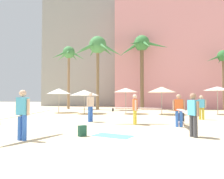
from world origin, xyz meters
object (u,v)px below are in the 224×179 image
(person_near_right, at_px, (135,108))
(palm_tree_far_left, at_px, (69,57))
(palm_tree_center, at_px, (98,48))
(backpack, at_px, (82,131))
(cafe_umbrella_5, at_px, (126,90))
(palm_tree_left, at_px, (142,49))
(palm_tree_right, at_px, (223,62))
(person_far_left, at_px, (90,106))
(person_mid_center, at_px, (181,119))
(person_near_left, at_px, (193,113))
(person_mid_left, at_px, (201,106))
(beach_towel, at_px, (113,136))
(person_far_right, at_px, (179,109))
(cafe_umbrella_0, at_px, (84,93))
(cafe_umbrella_1, at_px, (59,91))
(cafe_umbrella_3, at_px, (162,90))
(person_mid_right, at_px, (24,113))
(cafe_umbrella_2, at_px, (217,89))

(person_near_right, bearing_deg, palm_tree_far_left, 111.32)
(palm_tree_center, distance_m, backpack, 19.21)
(palm_tree_center, distance_m, cafe_umbrella_5, 8.97)
(palm_tree_left, relative_size, palm_tree_right, 1.33)
(palm_tree_left, relative_size, cafe_umbrella_5, 3.97)
(person_far_left, height_order, person_mid_center, person_far_left)
(person_near_left, bearing_deg, palm_tree_right, -140.59)
(person_mid_left, distance_m, person_mid_center, 3.32)
(beach_towel, distance_m, person_far_right, 4.18)
(palm_tree_far_left, distance_m, cafe_umbrella_0, 9.99)
(palm_tree_left, distance_m, person_mid_left, 14.29)
(cafe_umbrella_1, distance_m, cafe_umbrella_3, 9.99)
(person_far_right, relative_size, person_far_left, 1.51)
(palm_tree_center, height_order, cafe_umbrella_0, palm_tree_center)
(cafe_umbrella_5, distance_m, person_near_right, 7.76)
(person_mid_right, height_order, person_far_right, person_mid_right)
(backpack, bearing_deg, cafe_umbrella_1, -23.63)
(palm_tree_left, relative_size, cafe_umbrella_1, 3.94)
(palm_tree_far_left, bearing_deg, person_mid_left, -41.33)
(cafe_umbrella_2, bearing_deg, person_mid_center, -122.10)
(cafe_umbrella_1, height_order, cafe_umbrella_3, cafe_umbrella_3)
(palm_tree_far_left, bearing_deg, person_near_left, -58.51)
(cafe_umbrella_1, xyz_separation_m, person_far_left, (4.93, -7.34, -1.14))
(palm_tree_right, height_order, cafe_umbrella_1, palm_tree_right)
(palm_tree_far_left, relative_size, cafe_umbrella_2, 3.37)
(palm_tree_right, height_order, person_mid_left, palm_tree_right)
(cafe_umbrella_5, xyz_separation_m, person_mid_center, (3.52, -7.24, -1.89))
(palm_tree_far_left, relative_size, person_far_left, 4.59)
(palm_tree_center, relative_size, cafe_umbrella_2, 3.70)
(palm_tree_right, bearing_deg, backpack, -123.91)
(palm_tree_center, distance_m, cafe_umbrella_3, 10.91)
(palm_tree_right, distance_m, person_far_right, 17.88)
(backpack, relative_size, person_near_right, 0.13)
(palm_tree_left, height_order, backpack, palm_tree_left)
(palm_tree_center, height_order, cafe_umbrella_2, palm_tree_center)
(cafe_umbrella_3, bearing_deg, backpack, -110.75)
(person_mid_right, bearing_deg, beach_towel, -56.05)
(palm_tree_left, height_order, person_far_left, palm_tree_left)
(person_mid_left, bearing_deg, person_near_left, 0.34)
(palm_tree_center, xyz_separation_m, cafe_umbrella_5, (3.86, -5.99, -5.44))
(person_near_right, height_order, person_far_right, person_near_right)
(palm_tree_far_left, distance_m, person_near_right, 18.38)
(backpack, bearing_deg, cafe_umbrella_2, -87.18)
(beach_towel, xyz_separation_m, person_mid_right, (-3.05, -1.15, 0.94))
(cafe_umbrella_0, height_order, cafe_umbrella_1, cafe_umbrella_1)
(cafe_umbrella_1, height_order, person_mid_left, cafe_umbrella_1)
(cafe_umbrella_5, relative_size, person_far_left, 1.32)
(cafe_umbrella_2, bearing_deg, cafe_umbrella_5, -179.34)
(person_near_left, distance_m, person_mid_center, 3.96)
(cafe_umbrella_0, relative_size, person_mid_center, 2.70)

